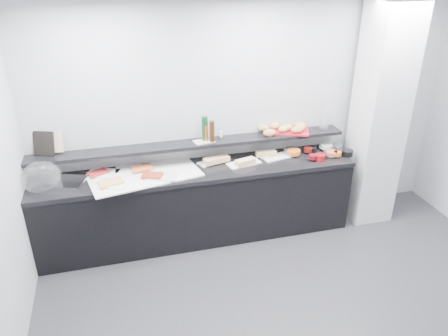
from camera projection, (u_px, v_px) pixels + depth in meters
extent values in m
plane|color=#2D2D30|center=(312.00, 329.00, 3.97)|extent=(5.00, 5.00, 0.00)
cube|color=#A7AAAE|center=(249.00, 117.00, 5.11)|extent=(5.00, 0.02, 2.70)
plane|color=white|center=(350.00, 18.00, 2.78)|extent=(5.00, 5.00, 0.00)
cube|color=silver|center=(379.00, 116.00, 5.15)|extent=(0.50, 0.50, 2.70)
cube|color=black|center=(198.00, 205.00, 5.10)|extent=(3.60, 0.60, 0.85)
cube|color=black|center=(197.00, 171.00, 4.90)|extent=(3.62, 0.62, 0.05)
cube|color=black|center=(193.00, 144.00, 4.94)|extent=(3.60, 0.25, 0.04)
cube|color=#AEB0B5|center=(62.00, 183.00, 4.56)|extent=(0.53, 0.43, 0.04)
ellipsoid|color=white|center=(41.00, 177.00, 4.44)|extent=(0.45, 0.35, 0.34)
cube|color=white|center=(145.00, 176.00, 4.72)|extent=(1.26, 0.77, 0.01)
cube|color=white|center=(103.00, 173.00, 4.75)|extent=(0.39, 0.33, 0.01)
cube|color=maroon|center=(98.00, 173.00, 4.72)|extent=(0.24, 0.20, 0.02)
cube|color=silver|center=(129.00, 169.00, 4.84)|extent=(0.30, 0.21, 0.01)
cube|color=#CA5A29|center=(142.00, 168.00, 4.82)|extent=(0.25, 0.18, 0.02)
cube|color=white|center=(113.00, 184.00, 4.52)|extent=(0.37, 0.31, 0.01)
cube|color=#D5A852|center=(111.00, 182.00, 4.52)|extent=(0.28, 0.22, 0.02)
cube|color=silver|center=(163.00, 176.00, 4.68)|extent=(0.38, 0.33, 0.01)
cube|color=maroon|center=(152.00, 175.00, 4.66)|extent=(0.25, 0.21, 0.02)
cube|color=white|center=(212.00, 162.00, 5.05)|extent=(0.36, 0.26, 0.01)
cube|color=tan|center=(217.00, 160.00, 5.00)|extent=(0.31, 0.18, 0.06)
cylinder|color=silver|center=(203.00, 165.00, 4.94)|extent=(0.16, 0.04, 0.01)
cube|color=white|center=(244.00, 163.00, 5.00)|extent=(0.41, 0.25, 0.01)
cube|color=#E6B178|center=(245.00, 162.00, 4.95)|extent=(0.25, 0.15, 0.06)
cylinder|color=silver|center=(236.00, 165.00, 4.93)|extent=(0.16, 0.02, 0.01)
cube|color=white|center=(277.00, 157.00, 5.16)|extent=(0.40, 0.24, 0.01)
cube|color=tan|center=(266.00, 153.00, 5.16)|extent=(0.25, 0.12, 0.06)
cylinder|color=#B1B3B8|center=(266.00, 159.00, 5.09)|extent=(0.16, 0.02, 0.01)
cylinder|color=white|center=(292.00, 152.00, 5.23)|extent=(0.22, 0.22, 0.07)
cylinder|color=orange|center=(294.00, 152.00, 5.19)|extent=(0.19, 0.19, 0.05)
cylinder|color=black|center=(311.00, 150.00, 5.28)|extent=(0.15, 0.15, 0.07)
cylinder|color=#5F0E0D|center=(308.00, 150.00, 5.26)|extent=(0.12, 0.12, 0.05)
cylinder|color=silver|center=(335.00, 147.00, 5.35)|extent=(0.22, 0.22, 0.07)
cylinder|color=silver|center=(326.00, 146.00, 5.36)|extent=(0.18, 0.18, 0.05)
cylinder|color=maroon|center=(320.00, 157.00, 5.09)|extent=(0.12, 0.12, 0.07)
cylinder|color=#550C12|center=(313.00, 157.00, 5.07)|extent=(0.11, 0.11, 0.05)
cylinder|color=white|center=(329.00, 154.00, 5.16)|extent=(0.15, 0.15, 0.07)
cylinder|color=#D55A34|center=(332.00, 153.00, 5.16)|extent=(0.17, 0.17, 0.05)
cylinder|color=black|center=(347.00, 153.00, 5.20)|extent=(0.15, 0.15, 0.07)
cylinder|color=#D1631C|center=(337.00, 154.00, 5.15)|extent=(0.11, 0.11, 0.05)
cube|color=black|center=(44.00, 144.00, 4.57)|extent=(0.24, 0.15, 0.26)
cube|color=#C8A690|center=(53.00, 142.00, 4.60)|extent=(0.20, 0.07, 0.22)
cube|color=silver|center=(204.00, 141.00, 4.95)|extent=(0.25, 0.18, 0.01)
cylinder|color=#10340E|center=(205.00, 129.00, 4.92)|extent=(0.06, 0.06, 0.26)
cylinder|color=#371C0A|center=(212.00, 131.00, 4.89)|extent=(0.08, 0.08, 0.24)
cylinder|color=#0E3619|center=(205.00, 128.00, 4.91)|extent=(0.08, 0.08, 0.28)
cylinder|color=#C63D0E|center=(206.00, 133.00, 4.92)|extent=(0.05, 0.05, 0.18)
cylinder|color=white|center=(221.00, 134.00, 5.03)|extent=(0.05, 0.05, 0.07)
cylinder|color=white|center=(211.00, 136.00, 4.99)|extent=(0.04, 0.04, 0.07)
cube|color=#B51325|center=(290.00, 131.00, 5.23)|extent=(0.51, 0.43, 0.02)
ellipsoid|color=#B88146|center=(263.00, 128.00, 5.18)|extent=(0.15, 0.12, 0.08)
ellipsoid|color=tan|center=(275.00, 126.00, 5.24)|extent=(0.15, 0.12, 0.08)
ellipsoid|color=#AE7542|center=(300.00, 125.00, 5.27)|extent=(0.16, 0.11, 0.08)
ellipsoid|color=#CA7D4D|center=(270.00, 133.00, 5.04)|extent=(0.16, 0.10, 0.08)
ellipsoid|color=#B37144|center=(297.00, 130.00, 5.13)|extent=(0.17, 0.12, 0.08)
ellipsoid|color=#CD834E|center=(301.00, 128.00, 5.18)|extent=(0.17, 0.14, 0.08)
ellipsoid|color=tan|center=(284.00, 129.00, 5.15)|extent=(0.16, 0.13, 0.08)
ellipsoid|color=#BC8F47|center=(287.00, 127.00, 5.19)|extent=(0.16, 0.12, 0.08)
cylinder|color=white|center=(324.00, 119.00, 5.20)|extent=(0.11, 0.11, 0.30)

